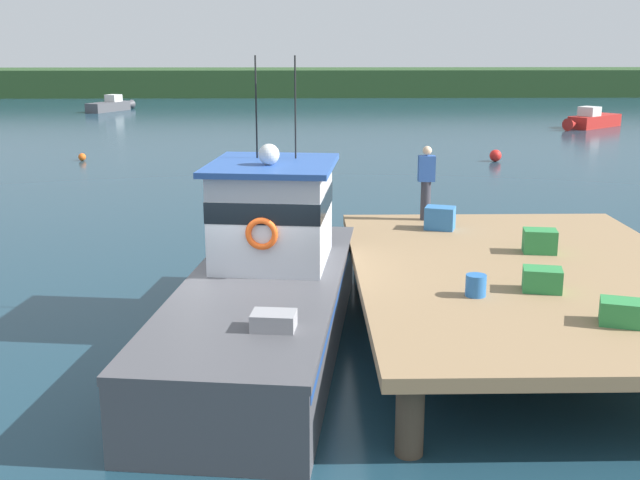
% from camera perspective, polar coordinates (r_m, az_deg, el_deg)
% --- Properties ---
extents(ground_plane, '(200.00, 200.00, 0.00)m').
position_cam_1_polar(ground_plane, '(14.11, -4.79, -6.93)').
color(ground_plane, '#193847').
extents(dock, '(6.00, 9.00, 1.20)m').
position_cam_1_polar(dock, '(14.28, 14.73, -2.56)').
color(dock, '#4C3D2D').
rests_on(dock, ground).
extents(main_fishing_boat, '(3.51, 9.95, 4.80)m').
position_cam_1_polar(main_fishing_boat, '(13.72, -3.76, -3.09)').
color(main_fishing_boat, '#4C4C51').
rests_on(main_fishing_boat, ground).
extents(crate_single_by_cleat, '(0.68, 0.56, 0.37)m').
position_cam_1_polar(crate_single_by_cleat, '(13.08, 15.61, -2.74)').
color(crate_single_by_cleat, '#2D8442').
rests_on(crate_single_by_cleat, dock).
extents(crate_stack_mid_dock, '(0.71, 0.61, 0.48)m').
position_cam_1_polar(crate_stack_mid_dock, '(16.86, 8.58, 1.57)').
color(crate_stack_mid_dock, '#3370B2').
rests_on(crate_stack_mid_dock, dock).
extents(crate_single_far, '(0.66, 0.53, 0.44)m').
position_cam_1_polar(crate_single_far, '(15.39, 15.45, -0.07)').
color(crate_single_far, '#2D8442').
rests_on(crate_single_far, dock).
extents(crate_stack_near_edge, '(0.71, 0.61, 0.35)m').
position_cam_1_polar(crate_stack_near_edge, '(11.92, 20.81, -4.86)').
color(crate_stack_near_edge, '#2D8442').
rests_on(crate_stack_near_edge, dock).
extents(bait_bucket, '(0.32, 0.32, 0.34)m').
position_cam_1_polar(bait_bucket, '(12.58, 11.09, -3.21)').
color(bait_bucket, '#2866B2').
rests_on(bait_bucket, dock).
extents(deckhand_by_the_boat, '(0.36, 0.22, 1.63)m').
position_cam_1_polar(deckhand_by_the_boat, '(17.58, 7.61, 4.19)').
color(deckhand_by_the_boat, '#383842').
rests_on(deckhand_by_the_boat, dock).
extents(moored_boat_far_right, '(2.81, 4.47, 1.15)m').
position_cam_1_polar(moored_boat_far_right, '(60.43, -14.72, 9.29)').
color(moored_boat_far_right, '#4C4C51').
rests_on(moored_boat_far_right, ground).
extents(moored_boat_near_channel, '(4.37, 3.93, 1.25)m').
position_cam_1_polar(moored_boat_near_channel, '(49.93, 18.86, 8.10)').
color(moored_boat_near_channel, red).
rests_on(moored_boat_near_channel, ground).
extents(mooring_buoy_outer, '(0.50, 0.50, 0.50)m').
position_cam_1_polar(mooring_buoy_outer, '(34.92, 12.45, 5.92)').
color(mooring_buoy_outer, red).
rests_on(mooring_buoy_outer, ground).
extents(mooring_buoy_inshore, '(0.32, 0.32, 0.32)m').
position_cam_1_polar(mooring_buoy_inshore, '(35.82, -16.65, 5.71)').
color(mooring_buoy_inshore, '#EA5B19').
rests_on(mooring_buoy_inshore, ground).
extents(far_shoreline, '(120.00, 8.00, 2.40)m').
position_cam_1_polar(far_shoreline, '(75.25, -1.95, 11.23)').
color(far_shoreline, '#284723').
rests_on(far_shoreline, ground).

